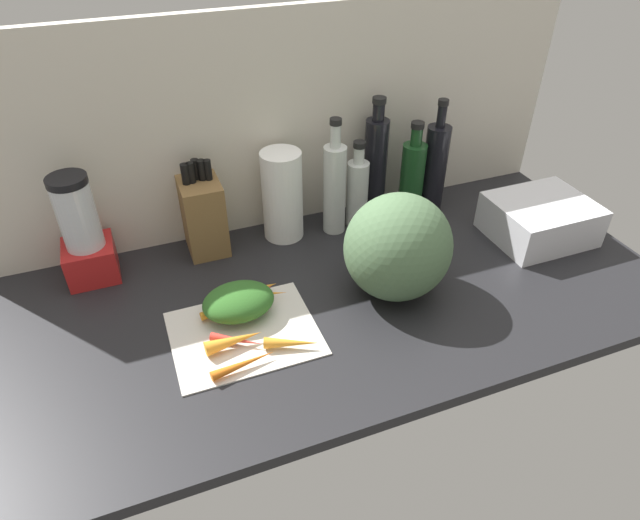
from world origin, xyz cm
name	(u,v)px	position (x,y,z in cm)	size (l,w,h in cm)	color
ground_plane	(334,297)	(0.00, 0.00, -1.50)	(170.00, 80.00, 3.00)	black
wall_back	(282,123)	(0.00, 38.50, 30.00)	(170.00, 3.00, 60.00)	beige
cutting_board	(244,333)	(-25.01, -6.41, 0.40)	(33.04, 26.80, 0.80)	beige
carrot_0	(253,291)	(-19.53, 4.84, 2.59)	(3.59, 3.59, 12.38)	orange
carrot_1	(292,343)	(-16.30, -15.17, 2.12)	(2.64, 2.64, 12.32)	orange
carrot_2	(256,295)	(-19.21, 3.27, 2.41)	(3.21, 3.21, 11.07)	red
carrot_3	(234,341)	(-28.16, -10.20, 2.47)	(3.35, 3.35, 12.90)	orange
carrot_4	(244,364)	(-27.78, -17.14, 1.89)	(2.18, 2.18, 14.59)	orange
carrot_5	(252,295)	(-20.00, 4.02, 2.11)	(2.61, 2.61, 16.98)	orange
carrot_6	(229,307)	(-26.36, 1.82, 1.82)	(2.05, 2.05, 14.20)	orange
carrot_7	(237,340)	(-27.47, -9.63, 1.82)	(2.03, 2.03, 12.05)	red
carrot_greens_pile	(238,301)	(-24.35, 0.15, 4.41)	(17.06, 13.12, 7.22)	#2D6023
winter_squash	(398,247)	(14.44, -4.69, 13.34)	(26.35, 25.20, 26.68)	#4C6B47
knife_block	(203,215)	(-25.67, 30.83, 10.89)	(10.46, 13.56, 26.29)	brown
blender_appliance	(84,236)	(-55.87, 28.89, 12.55)	(12.45, 12.45, 29.01)	red
paper_towel_roll	(282,195)	(-3.60, 29.50, 12.92)	(11.27, 11.27, 25.85)	white
bottle_0	(335,187)	(10.96, 26.82, 14.08)	(6.41, 6.41, 34.14)	silver
bottle_1	(357,192)	(18.19, 27.07, 11.01)	(6.21, 6.21, 26.40)	silver
bottle_2	(375,166)	(25.54, 31.30, 15.88)	(6.86, 6.86, 36.29)	black
bottle_3	(412,178)	(35.52, 26.62, 12.34)	(7.09, 7.09, 29.54)	#19421E
bottle_4	(434,168)	(43.04, 26.85, 14.19)	(7.06, 7.06, 34.91)	black
dish_rack	(540,219)	(64.25, 2.58, 5.59)	(27.06, 22.88, 11.18)	silver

